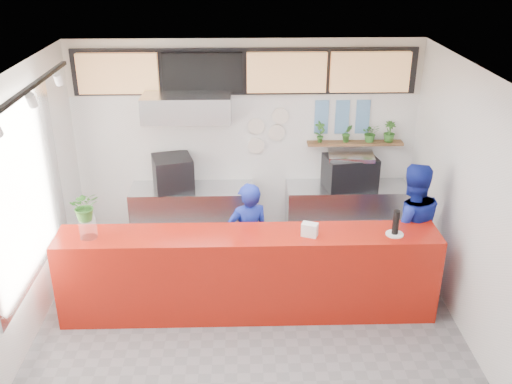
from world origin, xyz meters
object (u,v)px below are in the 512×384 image
(service_counter, at_px, (248,274))
(staff_right, at_px, (409,229))
(espresso_machine, at_px, (350,172))
(staff_center, at_px, (248,238))
(panini_oven, at_px, (173,173))
(pepper_mill, at_px, (396,222))

(service_counter, bearing_deg, staff_right, 13.27)
(espresso_machine, height_order, staff_right, staff_right)
(service_counter, relative_size, staff_center, 2.97)
(panini_oven, relative_size, espresso_machine, 0.74)
(service_counter, bearing_deg, pepper_mill, -2.25)
(service_counter, distance_m, panini_oven, 2.17)
(service_counter, relative_size, panini_oven, 8.38)
(service_counter, relative_size, staff_right, 2.55)
(staff_right, relative_size, pepper_mill, 5.95)
(panini_oven, bearing_deg, staff_center, -64.82)
(panini_oven, bearing_deg, service_counter, -74.27)
(espresso_machine, bearing_deg, panini_oven, 170.53)
(service_counter, bearing_deg, staff_center, 89.24)
(panini_oven, bearing_deg, pepper_mill, -48.83)
(espresso_machine, bearing_deg, staff_right, -77.40)
(espresso_machine, height_order, staff_center, staff_center)
(espresso_machine, distance_m, staff_center, 2.01)
(staff_center, bearing_deg, service_counter, 73.29)
(staff_center, bearing_deg, staff_right, 162.86)
(panini_oven, distance_m, staff_center, 1.71)
(panini_oven, xyz_separation_m, espresso_machine, (2.58, 0.00, -0.01))
(espresso_machine, xyz_separation_m, pepper_mill, (0.19, -1.87, 0.13))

